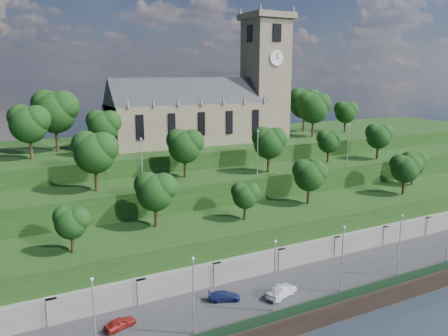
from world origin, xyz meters
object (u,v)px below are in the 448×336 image
car_middle (281,291)px  car_right (224,296)px  church (210,105)px  car_left (120,323)px

car_middle → car_right: bearing=50.1°
church → car_middle: bearing=-103.8°
car_right → church: bearing=-1.3°
car_left → car_right: size_ratio=0.91×
church → car_right: (-16.76, -38.74, -19.96)m
car_left → car_right: car_left is taller
car_middle → church: bearing=-33.6°
church → car_right: size_ratio=9.98×
car_middle → car_right: (-6.65, 2.43, -0.18)m
car_left → car_middle: bearing=-114.0°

